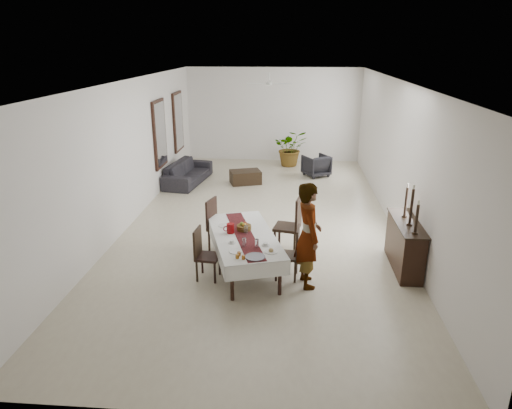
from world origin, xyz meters
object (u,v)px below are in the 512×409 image
woman (308,235)px  sofa (188,172)px  dining_table_top (244,236)px  sideboard_body (405,246)px  red_pitcher (230,228)px

woman → sofa: 6.81m
dining_table_top → sofa: dining_table_top is taller
dining_table_top → sofa: bearing=95.6°
woman → sofa: (-3.38, 5.88, -0.60)m
sideboard_body → sofa: 7.28m
sideboard_body → dining_table_top: bearing=-174.3°
sideboard_body → sofa: size_ratio=0.68×
woman → sofa: woman is taller
woman → sofa: size_ratio=0.85×
red_pitcher → sideboard_body: size_ratio=0.12×
sofa → red_pitcher: bearing=-151.1°
dining_table_top → sideboard_body: (2.93, 0.29, -0.21)m
dining_table_top → sideboard_body: sideboard_body is taller
dining_table_top → sofa: 5.87m
dining_table_top → red_pitcher: 0.29m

